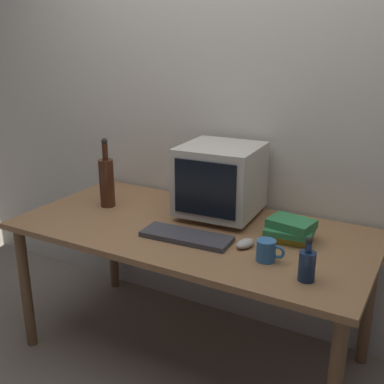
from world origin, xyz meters
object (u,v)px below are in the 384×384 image
(computer_mouse, at_px, (245,243))
(bottle_short, at_px, (307,265))
(book_stack, at_px, (290,229))
(crt_monitor, at_px, (220,180))
(keyboard, at_px, (186,237))
(bottle_tall, at_px, (107,181))
(mug, at_px, (267,251))

(computer_mouse, xyz_separation_m, bottle_short, (0.32, -0.16, 0.05))
(computer_mouse, relative_size, book_stack, 0.44)
(crt_monitor, xyz_separation_m, computer_mouse, (0.27, -0.29, -0.17))
(keyboard, xyz_separation_m, bottle_tall, (-0.60, 0.18, 0.13))
(keyboard, bearing_deg, mug, -7.40)
(bottle_short, bearing_deg, mug, 156.76)
(keyboard, height_order, bottle_tall, bottle_tall)
(bottle_tall, bearing_deg, keyboard, -16.46)
(crt_monitor, relative_size, mug, 3.40)
(crt_monitor, xyz_separation_m, mug, (0.39, -0.37, -0.15))
(book_stack, relative_size, mug, 1.88)
(mug, bearing_deg, keyboard, 175.94)
(crt_monitor, bearing_deg, book_stack, -15.97)
(crt_monitor, height_order, keyboard, crt_monitor)
(crt_monitor, xyz_separation_m, bottle_tall, (-0.60, -0.16, -0.05))
(keyboard, xyz_separation_m, book_stack, (0.41, 0.22, 0.04))
(bottle_tall, height_order, mug, bottle_tall)
(computer_mouse, bearing_deg, crt_monitor, 148.65)
(book_stack, xyz_separation_m, mug, (-0.02, -0.25, -0.01))
(computer_mouse, distance_m, bottle_tall, 0.88)
(bottle_tall, xyz_separation_m, book_stack, (1.01, 0.04, -0.09))
(crt_monitor, xyz_separation_m, keyboard, (-0.00, -0.34, -0.18))
(bottle_tall, bearing_deg, book_stack, 2.54)
(bottle_tall, xyz_separation_m, mug, (0.99, -0.20, -0.10))
(keyboard, bearing_deg, bottle_short, -13.95)
(crt_monitor, distance_m, computer_mouse, 0.43)
(crt_monitor, relative_size, bottle_short, 2.29)
(bottle_short, relative_size, mug, 1.48)
(computer_mouse, xyz_separation_m, bottle_tall, (-0.86, 0.13, 0.12))
(bottle_short, xyz_separation_m, mug, (-0.19, 0.08, -0.02))
(keyboard, height_order, book_stack, book_stack)
(bottle_tall, relative_size, bottle_short, 2.11)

